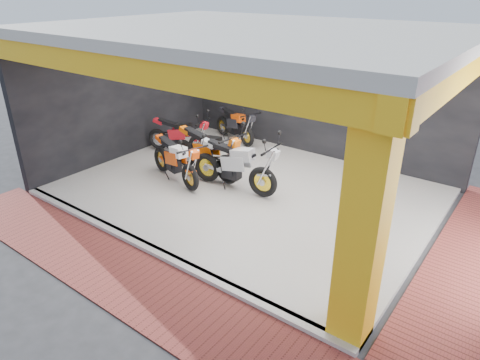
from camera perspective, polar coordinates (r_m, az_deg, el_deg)
name	(u,v)px	position (r m, az deg, el deg)	size (l,w,h in m)	color
ground	(189,228)	(8.69, -6.83, -6.41)	(80.00, 80.00, 0.00)	#2D2D30
showroom_floor	(247,191)	(10.01, 0.99, -1.44)	(8.00, 6.00, 0.10)	white
showroom_ceiling	(249,31)	(9.02, 1.16, 19.23)	(8.40, 6.40, 0.20)	beige
back_wall	(315,94)	(11.95, 9.98, 11.25)	(8.20, 0.20, 3.50)	black
left_wall	(125,94)	(12.16, -15.10, 11.01)	(0.20, 6.20, 3.50)	black
corner_column	(364,227)	(5.50, 16.20, -6.01)	(0.50, 0.50, 3.50)	yellow
header_beam_front	(133,68)	(6.87, -14.13, 14.24)	(8.40, 0.30, 0.40)	yellow
header_beam_right	(463,68)	(7.48, 27.57, 13.06)	(0.30, 6.40, 0.40)	yellow
floor_kerb	(151,249)	(8.08, -11.84, -9.02)	(8.00, 0.20, 0.10)	white
paver_front	(116,272)	(7.72, -16.18, -11.67)	(9.00, 1.40, 0.03)	maroon
paver_right	(471,266)	(8.56, 28.46, -10.04)	(1.40, 7.00, 0.03)	maroon
moto_hero	(190,165)	(9.69, -6.75, 2.02)	(2.13, 0.79, 1.30)	#E74609
moto_row_a	(263,168)	(9.31, 3.10, 1.65)	(2.36, 0.88, 1.44)	#ACAFB4
moto_row_b	(227,156)	(9.94, -1.72, 3.26)	(2.38, 0.88, 1.45)	#E86109
moto_row_c	(247,127)	(12.39, 0.96, 7.08)	(1.97, 0.73, 1.20)	black
moto_row_d	(198,136)	(11.67, -5.62, 5.92)	(2.04, 0.75, 1.24)	red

